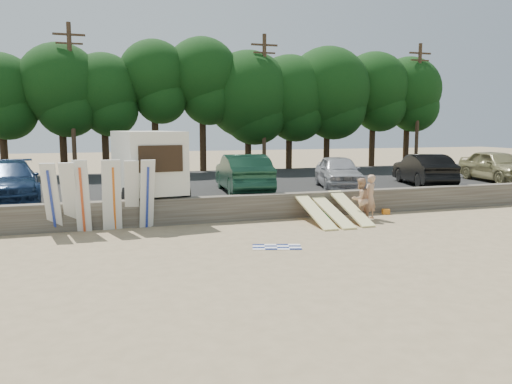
% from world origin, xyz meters
% --- Properties ---
extents(ground, '(120.00, 120.00, 0.00)m').
position_xyz_m(ground, '(0.00, 0.00, 0.00)').
color(ground, tan).
rests_on(ground, ground).
extents(seawall, '(44.00, 0.50, 1.00)m').
position_xyz_m(seawall, '(0.00, 3.00, 0.50)').
color(seawall, '#6B6356').
rests_on(seawall, ground).
extents(parking_lot, '(44.00, 14.50, 0.70)m').
position_xyz_m(parking_lot, '(0.00, 10.50, 0.35)').
color(parking_lot, '#282828').
rests_on(parking_lot, ground).
extents(treeline, '(33.03, 6.23, 8.90)m').
position_xyz_m(treeline, '(1.29, 17.56, 6.28)').
color(treeline, '#382616').
rests_on(treeline, parking_lot).
extents(utility_poles, '(25.80, 0.26, 9.00)m').
position_xyz_m(utility_poles, '(2.00, 16.00, 5.43)').
color(utility_poles, '#473321').
rests_on(utility_poles, parking_lot).
extents(box_trailer, '(2.94, 4.65, 2.81)m').
position_xyz_m(box_trailer, '(-6.82, 5.01, 2.27)').
color(box_trailer, white).
rests_on(box_trailer, parking_lot).
extents(car_0, '(2.92, 5.75, 1.60)m').
position_xyz_m(car_0, '(-12.22, 6.42, 1.50)').
color(car_0, '#142646').
rests_on(car_0, parking_lot).
extents(car_1, '(2.34, 5.46, 1.75)m').
position_xyz_m(car_1, '(-2.42, 6.12, 1.57)').
color(car_1, '#133524').
rests_on(car_1, parking_lot).
extents(car_2, '(3.14, 5.03, 1.60)m').
position_xyz_m(car_2, '(2.45, 6.11, 1.50)').
color(car_2, '#AAAAAF').
rests_on(car_2, parking_lot).
extents(car_3, '(2.92, 5.16, 1.61)m').
position_xyz_m(car_3, '(7.21, 5.91, 1.50)').
color(car_3, black).
rests_on(car_3, parking_lot).
extents(car_4, '(2.78, 5.29, 1.72)m').
position_xyz_m(car_4, '(12.13, 6.14, 1.56)').
color(car_4, '#90885B').
rests_on(car_4, parking_lot).
extents(surfboard_upright_0, '(0.63, 0.92, 2.50)m').
position_xyz_m(surfboard_upright_0, '(-10.34, 2.50, 1.25)').
color(surfboard_upright_0, silver).
rests_on(surfboard_upright_0, ground).
extents(surfboard_upright_1, '(0.62, 0.91, 2.50)m').
position_xyz_m(surfboard_upright_1, '(-9.76, 2.55, 1.25)').
color(surfboard_upright_1, silver).
rests_on(surfboard_upright_1, ground).
extents(surfboard_upright_2, '(0.58, 0.60, 2.57)m').
position_xyz_m(surfboard_upright_2, '(-9.35, 2.46, 1.28)').
color(surfboard_upright_2, silver).
rests_on(surfboard_upright_2, ground).
extents(surfboard_upright_3, '(0.52, 0.60, 2.56)m').
position_xyz_m(surfboard_upright_3, '(-8.43, 2.46, 1.28)').
color(surfboard_upright_3, silver).
rests_on(surfboard_upright_3, ground).
extents(surfboard_upright_4, '(0.53, 0.62, 2.56)m').
position_xyz_m(surfboard_upright_4, '(-8.28, 2.50, 1.28)').
color(surfboard_upright_4, silver).
rests_on(surfboard_upright_4, ground).
extents(surfboard_upright_5, '(0.51, 0.80, 2.51)m').
position_xyz_m(surfboard_upright_5, '(-7.65, 2.64, 1.26)').
color(surfboard_upright_5, silver).
rests_on(surfboard_upright_5, ground).
extents(surfboard_upright_6, '(0.57, 0.74, 2.54)m').
position_xyz_m(surfboard_upright_6, '(-7.13, 2.45, 1.27)').
color(surfboard_upright_6, silver).
rests_on(surfboard_upright_6, ground).
extents(surfboard_low_0, '(0.56, 2.89, 0.95)m').
position_xyz_m(surfboard_low_0, '(-0.95, 1.44, 0.47)').
color(surfboard_low_0, '#FFF2A0').
rests_on(surfboard_low_0, ground).
extents(surfboard_low_1, '(0.56, 2.91, 0.86)m').
position_xyz_m(surfboard_low_1, '(-0.22, 1.43, 0.43)').
color(surfboard_low_1, '#FFF2A0').
rests_on(surfboard_low_1, ground).
extents(surfboard_low_2, '(0.56, 2.86, 1.03)m').
position_xyz_m(surfboard_low_2, '(0.64, 1.54, 0.51)').
color(surfboard_low_2, '#FFF2A0').
rests_on(surfboard_low_2, ground).
extents(beachgoer_a, '(0.77, 0.67, 1.79)m').
position_xyz_m(beachgoer_a, '(1.56, 1.67, 0.90)').
color(beachgoer_a, tan).
rests_on(beachgoer_a, ground).
extents(beachgoer_b, '(0.95, 0.82, 1.69)m').
position_xyz_m(beachgoer_b, '(1.05, 1.53, 0.84)').
color(beachgoer_b, tan).
rests_on(beachgoer_b, ground).
extents(cooler, '(0.42, 0.36, 0.32)m').
position_xyz_m(cooler, '(0.09, 2.40, 0.16)').
color(cooler, '#23834A').
rests_on(cooler, ground).
extents(gear_bag, '(0.36, 0.33, 0.22)m').
position_xyz_m(gear_bag, '(2.80, 2.40, 0.11)').
color(gear_bag, orange).
rests_on(gear_bag, ground).
extents(beach_towel, '(1.88, 1.88, 0.00)m').
position_xyz_m(beach_towel, '(-3.64, -1.64, 0.01)').
color(beach_towel, white).
rests_on(beach_towel, ground).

